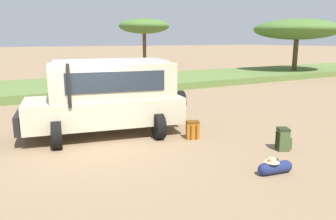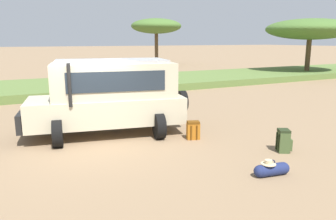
# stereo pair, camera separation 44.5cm
# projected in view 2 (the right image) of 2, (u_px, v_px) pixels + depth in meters

# --- Properties ---
(ground_plane) EXTENTS (320.00, 320.00, 0.00)m
(ground_plane) POSITION_uv_depth(u_px,v_px,m) (94.00, 144.00, 9.75)
(ground_plane) COLOR #8C7051
(grass_bank) EXTENTS (120.00, 7.00, 0.44)m
(grass_bank) POSITION_uv_depth(u_px,v_px,m) (44.00, 88.00, 19.65)
(grass_bank) COLOR #5B7538
(grass_bank) RESTS_ON ground_plane
(safari_vehicle) EXTENTS (5.48, 3.34, 2.44)m
(safari_vehicle) POSITION_uv_depth(u_px,v_px,m) (110.00, 95.00, 10.61)
(safari_vehicle) COLOR beige
(safari_vehicle) RESTS_ON ground_plane
(backpack_beside_front_wheel) EXTENTS (0.47, 0.46, 0.64)m
(backpack_beside_front_wheel) POSITION_uv_depth(u_px,v_px,m) (284.00, 141.00, 9.06)
(backpack_beside_front_wheel) COLOR #42562D
(backpack_beside_front_wheel) RESTS_ON ground_plane
(backpack_cluster_center) EXTENTS (0.46, 0.43, 0.58)m
(backpack_cluster_center) POSITION_uv_depth(u_px,v_px,m) (193.00, 130.00, 10.24)
(backpack_cluster_center) COLOR #B26619
(backpack_cluster_center) RESTS_ON ground_plane
(duffel_bag_low_black_case) EXTENTS (0.90, 0.38, 0.39)m
(duffel_bag_low_black_case) POSITION_uv_depth(u_px,v_px,m) (272.00, 169.00, 7.49)
(duffel_bag_low_black_case) COLOR navy
(duffel_bag_low_black_case) RESTS_ON ground_plane
(acacia_tree_left_mid) EXTENTS (6.25, 5.94, 5.66)m
(acacia_tree_left_mid) POSITION_uv_depth(u_px,v_px,m) (156.00, 26.00, 40.29)
(acacia_tree_left_mid) COLOR brown
(acacia_tree_left_mid) RESTS_ON ground_plane
(acacia_tree_centre_back) EXTENTS (7.59, 7.19, 4.83)m
(acacia_tree_centre_back) POSITION_uv_depth(u_px,v_px,m) (310.00, 29.00, 27.82)
(acacia_tree_centre_back) COLOR brown
(acacia_tree_centre_back) RESTS_ON ground_plane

